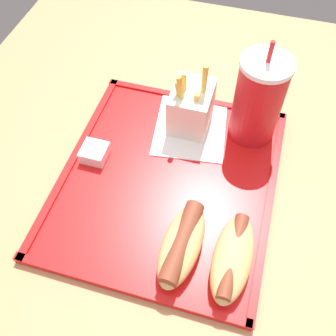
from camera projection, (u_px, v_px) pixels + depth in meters
ground_plane at (167, 308)px, 1.23m from camera, size 8.00×8.00×0.00m
dining_table at (167, 265)px, 0.94m from camera, size 1.06×0.90×0.72m
food_tray at (168, 180)px, 0.65m from camera, size 0.39×0.34×0.01m
paper_napkin at (191, 127)px, 0.71m from camera, size 0.16×0.14×0.00m
soda_cup at (258, 100)px, 0.64m from camera, size 0.08×0.08×0.19m
hot_dog_far at (233, 258)px, 0.54m from camera, size 0.14×0.06×0.04m
hot_dog_near at (182, 244)px, 0.55m from camera, size 0.14×0.06×0.04m
fries_carton at (191, 107)px, 0.68m from camera, size 0.08×0.07×0.13m
sauce_cup_mayo at (94, 152)px, 0.66m from camera, size 0.04×0.04×0.02m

